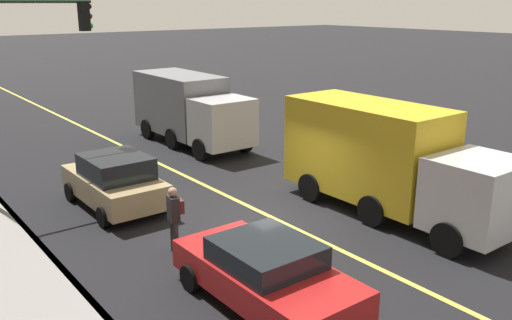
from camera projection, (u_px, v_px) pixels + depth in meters
name	position (u px, v px, depth m)	size (l,w,h in m)	color
ground	(271.00, 217.00, 16.12)	(200.00, 200.00, 0.00)	black
curb_edge	(66.00, 275.00, 12.57)	(80.00, 0.16, 0.15)	slate
lane_stripe_center	(271.00, 217.00, 16.12)	(80.00, 0.16, 0.01)	#D8CC4C
car_red	(266.00, 273.00, 11.29)	(4.38, 2.11, 1.42)	red
car_tan	(115.00, 181.00, 16.69)	(4.01, 2.05, 1.68)	tan
truck_gray	(189.00, 108.00, 24.09)	(6.74, 2.44, 3.02)	silver
truck_yellow	(387.00, 158.00, 16.02)	(7.26, 2.41, 3.22)	silver
pedestrian_with_backpack	(174.00, 215.00, 13.60)	(0.44, 0.42, 1.73)	#383838
traffic_light_mast	(19.00, 63.00, 16.38)	(0.28, 3.77, 6.41)	#1E3823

